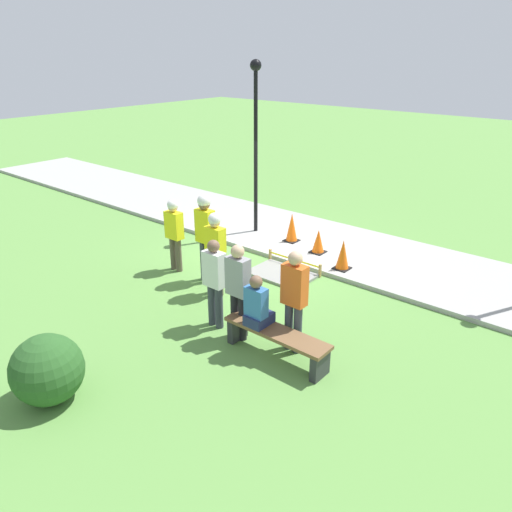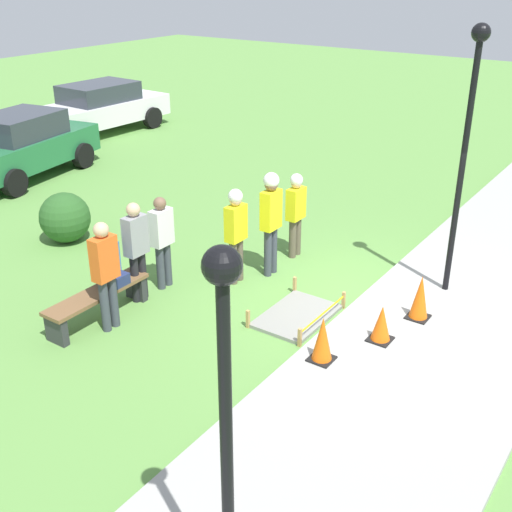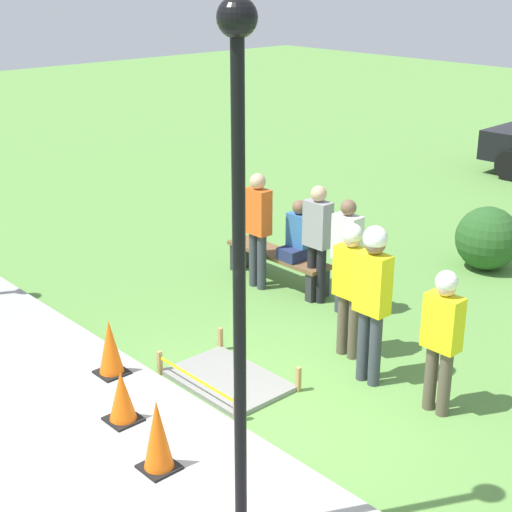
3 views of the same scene
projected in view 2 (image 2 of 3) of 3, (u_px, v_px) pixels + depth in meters
The scene contains 19 objects.
ground_plane at pixel (356, 304), 10.73m from camera, with size 60.00×60.00×0.00m, color #5B8E42.
sidewalk at pixel (447, 329), 9.91m from camera, with size 28.00×3.10×0.10m.
wet_concrete_patch at pixel (297, 316), 10.31m from camera, with size 1.44×0.99×0.30m.
traffic_cone_near_patch at pixel (322, 339), 8.93m from camera, with size 0.34×0.34×0.68m.
traffic_cone_far_patch at pixel (381, 323), 9.42m from camera, with size 0.34×0.34×0.58m.
traffic_cone_sidewalk_edge at pixel (420, 297), 9.98m from camera, with size 0.34×0.34×0.73m.
park_bench at pixel (98, 300), 10.14m from camera, with size 1.88×0.44×0.49m.
person_seated_on_bench at pixel (109, 263), 10.23m from camera, with size 0.36×0.44×0.89m.
worker_supervisor at pixel (296, 209), 12.08m from camera, with size 0.40×0.24×1.66m.
worker_assistant at pixel (236, 228), 11.06m from camera, with size 0.40×0.25×1.74m.
worker_trainee at pixel (271, 214), 11.28m from camera, with size 0.40×0.28×1.93m.
bystander_in_orange_shirt at pixel (105, 270), 9.62m from camera, with size 0.40×0.23×1.78m.
bystander_in_gray_shirt at pixel (162, 237), 10.92m from camera, with size 0.40×0.22×1.66m.
bystander_in_white_shirt at pixel (136, 246), 10.49m from camera, with size 0.40×0.23×1.73m.
lamppost_near at pixel (468, 128), 9.84m from camera, with size 0.28×0.28×4.32m.
lamppost_far at pixel (225, 393), 4.61m from camera, with size 0.28×0.28×3.48m.
parked_car_white at pixel (100, 107), 20.98m from camera, with size 4.69×2.20×1.60m.
parked_car_green at pixel (22, 145), 16.63m from camera, with size 4.42×2.53×1.67m.
shrub_rounded_near at pixel (65, 218), 12.92m from camera, with size 1.02×1.02×1.02m.
Camera 2 is at (-8.67, -3.96, 5.26)m, focal length 45.00 mm.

